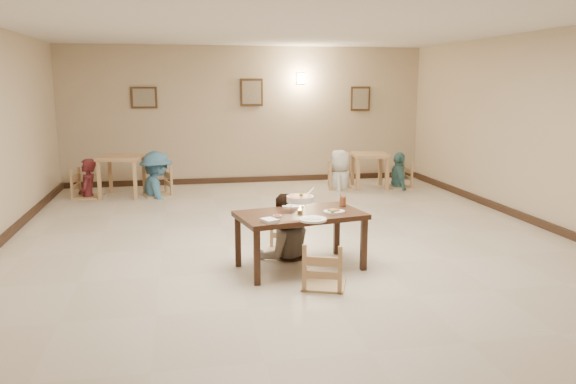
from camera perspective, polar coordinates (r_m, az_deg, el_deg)
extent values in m
plane|color=#BEB09D|center=(7.91, 0.35, -5.15)|extent=(10.00, 10.00, 0.00)
plane|color=silver|center=(7.64, 0.38, 17.00)|extent=(10.00, 10.00, 0.00)
plane|color=tan|center=(12.56, -4.18, 7.78)|extent=(10.00, 0.00, 10.00)
plane|color=tan|center=(2.96, 19.87, -3.39)|extent=(10.00, 0.00, 10.00)
plane|color=tan|center=(9.29, 25.47, 5.61)|extent=(0.00, 10.00, 10.00)
cube|color=black|center=(12.69, -4.07, 1.27)|extent=(8.00, 0.06, 0.12)
cube|color=black|center=(9.49, 24.61, -3.06)|extent=(0.06, 10.00, 0.12)
cube|color=#392513|center=(12.44, -14.43, 9.28)|extent=(0.55, 0.03, 0.45)
cube|color=gray|center=(12.42, -14.43, 9.28)|extent=(0.45, 0.01, 0.37)
cube|color=#392513|center=(12.52, -3.72, 10.06)|extent=(0.50, 0.03, 0.60)
cube|color=gray|center=(12.50, -3.71, 10.06)|extent=(0.41, 0.01, 0.49)
cube|color=#392513|center=(13.08, 7.36, 9.38)|extent=(0.45, 0.03, 0.55)
cube|color=gray|center=(13.06, 7.39, 9.38)|extent=(0.37, 0.01, 0.45)
cube|color=#FFD88C|center=(12.70, 1.29, 11.45)|extent=(0.16, 0.05, 0.22)
cube|color=#391F12|center=(6.68, 1.26, -2.37)|extent=(1.60, 1.09, 0.06)
cube|color=#391F12|center=(6.22, -3.18, -6.69)|extent=(0.07, 0.07, 0.63)
cube|color=#391F12|center=(6.76, 7.70, -5.32)|extent=(0.07, 0.07, 0.63)
cube|color=#391F12|center=(6.86, -5.12, -5.02)|extent=(0.07, 0.07, 0.63)
cube|color=#391F12|center=(7.35, 4.97, -3.92)|extent=(0.07, 0.07, 0.63)
cube|color=tan|center=(7.32, -0.57, -3.12)|extent=(0.43, 0.43, 0.05)
cube|color=tan|center=(6.15, 3.72, -5.58)|extent=(0.46, 0.46, 0.05)
imported|color=gray|center=(7.10, -0.43, -0.15)|extent=(0.89, 0.74, 1.66)
torus|color=silver|center=(6.63, 1.24, -1.02)|extent=(0.25, 0.25, 0.01)
cylinder|color=silver|center=(6.66, 1.23, -1.98)|extent=(0.07, 0.07, 0.04)
cone|color=#FFA526|center=(6.65, 1.23, -1.58)|extent=(0.04, 0.04, 0.06)
cylinder|color=white|center=(6.63, 1.24, -0.71)|extent=(0.32, 0.32, 0.07)
cylinder|color=#B74918|center=(6.62, 1.24, -0.44)|extent=(0.28, 0.28, 0.02)
sphere|color=#2D7223|center=(6.61, 1.35, -0.29)|extent=(0.05, 0.05, 0.05)
cylinder|color=silver|center=(6.70, 2.16, -0.05)|extent=(0.15, 0.09, 0.10)
cylinder|color=silver|center=(6.72, 1.95, -1.44)|extent=(0.01, 0.01, 0.14)
cylinder|color=silver|center=(6.68, 0.31, -1.51)|extent=(0.01, 0.01, 0.14)
cylinder|color=silver|center=(6.54, 1.44, -1.79)|extent=(0.01, 0.01, 0.14)
cylinder|color=white|center=(6.98, 0.54, -1.45)|extent=(0.28, 0.28, 0.02)
ellipsoid|color=white|center=(6.98, 0.54, -1.39)|extent=(0.18, 0.15, 0.06)
cylinder|color=white|center=(6.30, 2.52, -2.81)|extent=(0.31, 0.31, 0.02)
ellipsoid|color=white|center=(6.30, 2.52, -2.74)|extent=(0.21, 0.17, 0.07)
cylinder|color=white|center=(6.69, 4.70, -2.01)|extent=(0.26, 0.26, 0.02)
sphere|color=#2D7223|center=(6.61, 4.53, -1.96)|extent=(0.04, 0.04, 0.04)
cylinder|color=white|center=(6.48, -1.10, -2.44)|extent=(0.10, 0.10, 0.02)
cylinder|color=#AB131E|center=(6.48, -1.10, -2.37)|extent=(0.08, 0.08, 0.01)
cube|color=white|center=(6.24, -1.93, -2.90)|extent=(0.19, 0.22, 0.03)
cube|color=silver|center=(6.33, -1.56, -2.74)|extent=(0.08, 0.19, 0.01)
cube|color=silver|center=(6.34, -1.26, -2.72)|extent=(0.08, 0.19, 0.01)
cylinder|color=white|center=(7.04, 5.59, -0.81)|extent=(0.08, 0.08, 0.16)
cylinder|color=#D25310|center=(7.04, 5.59, -0.94)|extent=(0.07, 0.07, 0.12)
cube|color=tan|center=(11.46, -16.58, 3.40)|extent=(0.94, 0.94, 0.06)
cube|color=tan|center=(11.30, -18.62, 1.11)|extent=(0.07, 0.07, 0.74)
cube|color=tan|center=(11.10, -15.27, 1.13)|extent=(0.07, 0.07, 0.74)
cube|color=tan|center=(11.94, -17.60, 1.68)|extent=(0.07, 0.07, 0.74)
cube|color=tan|center=(11.75, -14.41, 1.71)|extent=(0.07, 0.07, 0.74)
cube|color=tan|center=(12.03, 8.31, 3.75)|extent=(0.82, 0.82, 0.06)
cube|color=tan|center=(11.72, 7.10, 1.78)|extent=(0.07, 0.07, 0.68)
cube|color=tan|center=(11.85, 10.03, 1.79)|extent=(0.07, 0.07, 0.68)
cube|color=tan|center=(12.32, 6.56, 2.24)|extent=(0.07, 0.07, 0.68)
cube|color=tan|center=(12.44, 9.36, 2.25)|extent=(0.07, 0.07, 0.68)
cube|color=tan|center=(11.59, -19.76, 1.88)|extent=(0.50, 0.50, 0.05)
cube|color=tan|center=(11.37, -13.23, 2.11)|extent=(0.51, 0.51, 0.06)
cube|color=tan|center=(11.88, 5.35, 2.62)|extent=(0.49, 0.49, 0.05)
cube|color=tan|center=(12.22, 11.21, 2.57)|extent=(0.46, 0.46, 0.05)
imported|color=maroon|center=(11.55, -19.85, 3.20)|extent=(0.41, 0.59, 1.53)
imported|color=teal|center=(11.32, -13.31, 4.05)|extent=(1.01, 1.30, 1.77)
imported|color=silver|center=(11.84, 5.38, 4.28)|extent=(0.77, 0.94, 1.65)
imported|color=#467D7C|center=(12.18, 11.27, 4.00)|extent=(0.46, 0.92, 1.52)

